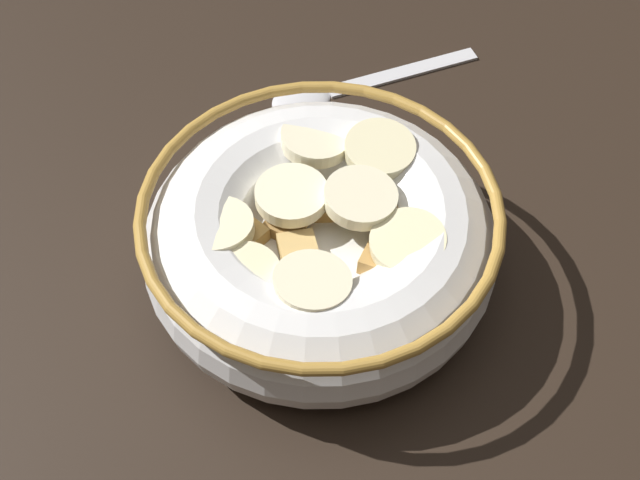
# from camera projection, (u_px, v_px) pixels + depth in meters

# --- Properties ---
(ground_plane) EXTENTS (1.01, 1.01, 0.02)m
(ground_plane) POSITION_uv_depth(u_px,v_px,m) (320.00, 286.00, 0.45)
(ground_plane) COLOR black
(cereal_bowl) EXTENTS (0.17, 0.17, 0.06)m
(cereal_bowl) POSITION_uv_depth(u_px,v_px,m) (320.00, 239.00, 0.41)
(cereal_bowl) COLOR white
(cereal_bowl) RESTS_ON ground_plane
(spoon) EXTENTS (0.13, 0.08, 0.01)m
(spoon) POSITION_uv_depth(u_px,v_px,m) (332.00, 89.00, 0.52)
(spoon) COLOR silver
(spoon) RESTS_ON ground_plane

